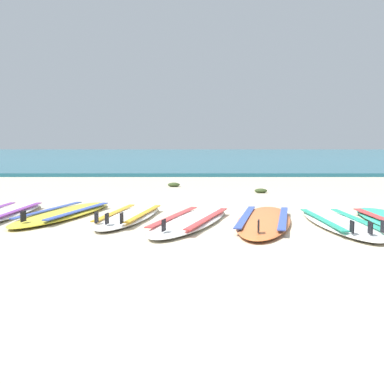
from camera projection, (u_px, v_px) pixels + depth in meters
name	position (u px, v px, depth m)	size (l,w,h in m)	color
ground_plane	(234.00, 226.00, 4.97)	(80.00, 80.00, 0.00)	#C1B599
sea	(196.00, 153.00, 42.24)	(80.00, 60.00, 0.10)	#23667A
surfboard_2	(2.00, 213.00, 5.64)	(0.57, 2.03, 0.18)	white
surfboard_3	(63.00, 213.00, 5.64)	(1.04, 2.22, 0.18)	yellow
surfboard_4	(128.00, 216.00, 5.42)	(0.80, 1.99, 0.18)	white
surfboard_5	(190.00, 220.00, 5.11)	(1.16, 2.23, 0.18)	white
surfboard_6	(263.00, 220.00, 5.13)	(1.03, 2.33, 0.18)	orange
surfboard_7	(338.00, 222.00, 4.98)	(0.58, 2.09, 0.18)	white
seaweed_clump_near_shoreline	(173.00, 185.00, 9.58)	(0.25, 0.20, 0.09)	#384723
seaweed_clump_mid_sand	(260.00, 191.00, 8.37)	(0.23, 0.18, 0.08)	#384723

